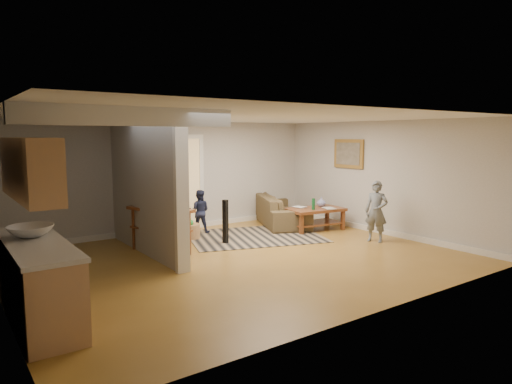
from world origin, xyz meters
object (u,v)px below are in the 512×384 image
(tv_console, at_px, (161,212))
(child, at_px, (375,242))
(sofa, at_px, (280,224))
(speaker_right, at_px, (156,228))
(coffee_table, at_px, (315,213))
(toddler, at_px, (200,232))
(toy_basket, at_px, (189,230))
(speaker_left, at_px, (225,222))

(tv_console, xyz_separation_m, child, (3.93, -1.78, -0.76))
(sofa, bearing_deg, speaker_right, 126.52)
(coffee_table, height_order, child, coffee_table)
(toddler, bearing_deg, toy_basket, 76.10)
(tv_console, bearing_deg, toy_basket, 18.78)
(toddler, bearing_deg, tv_console, 74.17)
(coffee_table, bearing_deg, toy_basket, 162.92)
(coffee_table, relative_size, speaker_right, 1.52)
(sofa, distance_m, toy_basket, 2.62)
(child, xyz_separation_m, toddler, (-2.53, 2.90, 0.00))
(speaker_left, relative_size, child, 0.71)
(toy_basket, bearing_deg, sofa, 3.94)
(toy_basket, bearing_deg, child, -39.61)
(tv_console, relative_size, child, 1.13)
(toy_basket, distance_m, toddler, 0.65)
(child, distance_m, toddler, 3.85)
(tv_console, distance_m, speaker_left, 1.38)
(speaker_left, xyz_separation_m, toddler, (0.07, 1.23, -0.45))
(tv_console, xyz_separation_m, toddler, (1.40, 1.12, -0.76))
(sofa, relative_size, tv_console, 1.70)
(sofa, bearing_deg, coffee_table, -144.19)
(sofa, xyz_separation_m, tv_console, (-3.53, -0.89, 0.76))
(child, relative_size, toddler, 1.30)
(sofa, xyz_separation_m, toy_basket, (-2.61, -0.18, 0.17))
(speaker_right, height_order, toddler, speaker_right)
(coffee_table, height_order, tv_console, tv_console)
(sofa, height_order, toy_basket, toy_basket)
(sofa, relative_size, child, 1.92)
(toddler, bearing_deg, sofa, -150.50)
(tv_console, bearing_deg, speaker_right, 107.06)
(toy_basket, xyz_separation_m, child, (3.01, -2.49, -0.17))
(speaker_left, distance_m, toddler, 1.31)
(tv_console, bearing_deg, toddler, 19.82)
(coffee_table, relative_size, tv_console, 0.97)
(speaker_left, height_order, speaker_right, speaker_right)
(speaker_left, height_order, toy_basket, speaker_left)
(tv_console, distance_m, toy_basket, 1.31)
(sofa, bearing_deg, tv_console, 128.15)
(coffee_table, distance_m, toy_basket, 2.96)
(coffee_table, relative_size, speaker_left, 1.55)
(coffee_table, relative_size, child, 1.10)
(coffee_table, xyz_separation_m, toy_basket, (-2.83, 0.87, -0.22))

